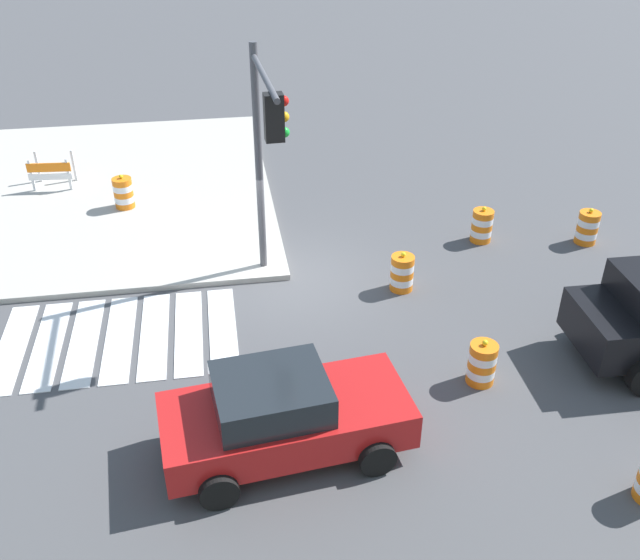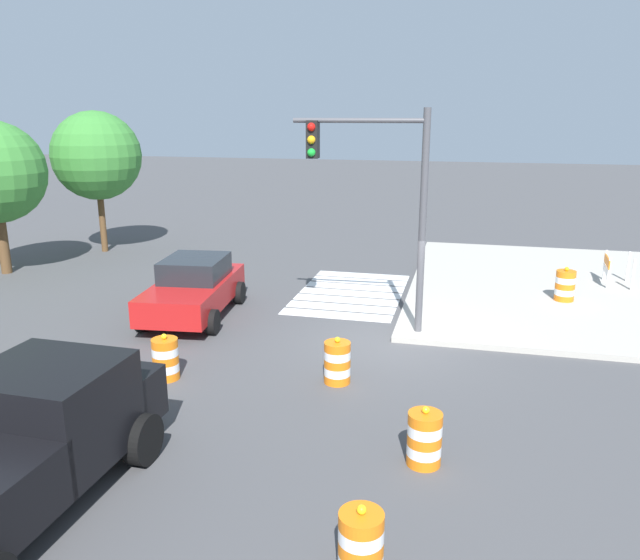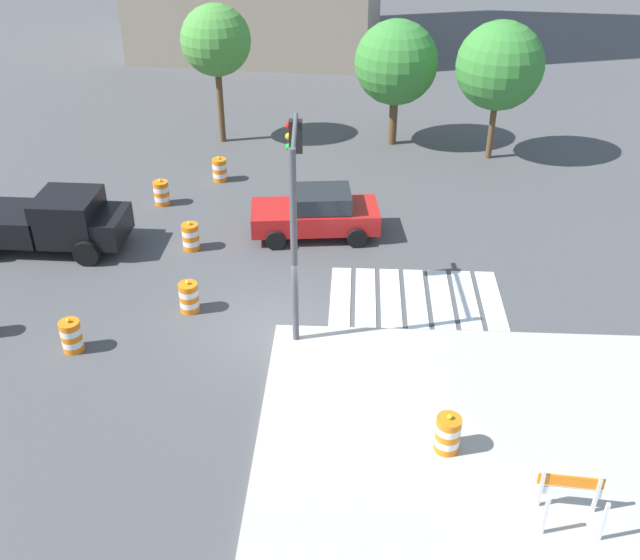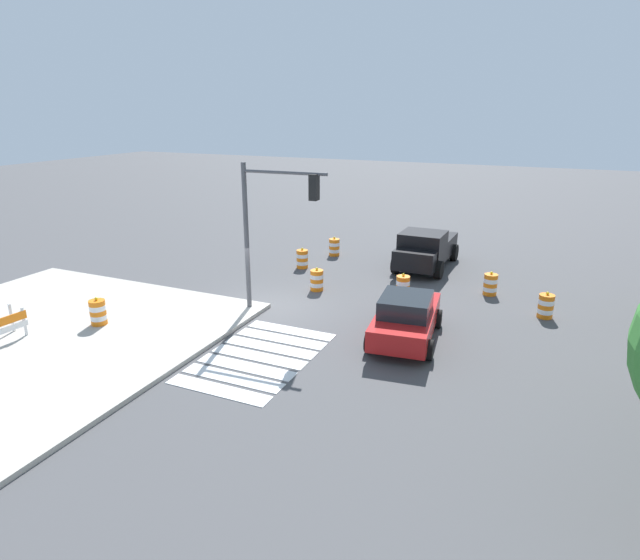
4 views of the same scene
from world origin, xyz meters
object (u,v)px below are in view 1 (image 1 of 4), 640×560
(traffic_barrel_median_near, at_px, (482,363))
(construction_barricade, at_px, (51,171))
(traffic_barrel_near_corner, at_px, (402,273))
(traffic_light_pole, at_px, (265,139))
(sports_car, at_px, (283,415))
(traffic_barrel_on_sidewalk, at_px, (123,193))
(traffic_barrel_median_far, at_px, (587,228))
(traffic_barrel_crosswalk_end, at_px, (482,226))

(traffic_barrel_median_near, xyz_separation_m, construction_barricade, (9.86, -10.70, 0.27))
(traffic_barrel_near_corner, relative_size, traffic_light_pole, 0.19)
(sports_car, height_order, traffic_light_pole, traffic_light_pole)
(traffic_barrel_on_sidewalk, height_order, traffic_light_pole, traffic_light_pole)
(construction_barricade, distance_m, traffic_light_pole, 9.65)
(sports_car, relative_size, traffic_barrel_median_near, 4.39)
(sports_car, xyz_separation_m, traffic_barrel_on_sidewalk, (3.48, -10.22, -0.21))
(traffic_barrel_on_sidewalk, distance_m, traffic_light_pole, 7.16)
(construction_barricade, relative_size, traffic_light_pole, 0.24)
(traffic_barrel_near_corner, bearing_deg, traffic_barrel_on_sidewalk, -37.94)
(traffic_barrel_median_far, height_order, traffic_light_pole, traffic_light_pole)
(traffic_barrel_crosswalk_end, distance_m, traffic_light_pole, 7.05)
(traffic_barrel_near_corner, distance_m, traffic_light_pole, 4.68)
(sports_car, height_order, traffic_barrel_on_sidewalk, sports_car)
(traffic_barrel_median_near, bearing_deg, traffic_light_pole, -45.54)
(traffic_barrel_median_far, xyz_separation_m, traffic_barrel_on_sidewalk, (12.43, -3.91, 0.15))
(traffic_barrel_crosswalk_end, distance_m, traffic_barrel_median_near, 6.01)
(traffic_barrel_on_sidewalk, xyz_separation_m, construction_barricade, (2.27, -1.71, 0.12))
(traffic_barrel_crosswalk_end, xyz_separation_m, construction_barricade, (11.94, -5.06, 0.27))
(traffic_barrel_median_far, bearing_deg, traffic_barrel_near_corner, 14.99)
(construction_barricade, bearing_deg, sports_car, 115.76)
(traffic_barrel_median_near, distance_m, traffic_barrel_on_sidewalk, 11.77)
(sports_car, relative_size, traffic_light_pole, 0.81)
(sports_car, height_order, traffic_barrel_crosswalk_end, sports_car)
(sports_car, relative_size, construction_barricade, 3.45)
(traffic_barrel_near_corner, xyz_separation_m, traffic_barrel_median_far, (-5.52, -1.48, 0.00))
(traffic_barrel_median_far, bearing_deg, sports_car, 35.21)
(traffic_barrel_median_far, height_order, traffic_barrel_on_sidewalk, traffic_barrel_on_sidewalk)
(traffic_barrel_on_sidewalk, relative_size, construction_barricade, 0.79)
(sports_car, xyz_separation_m, construction_barricade, (5.75, -11.93, -0.09))
(traffic_barrel_median_far, xyz_separation_m, traffic_light_pole, (8.66, 1.19, 3.46))
(traffic_barrel_crosswalk_end, bearing_deg, traffic_barrel_median_far, 168.71)
(traffic_barrel_median_far, bearing_deg, traffic_light_pole, 7.86)
(traffic_barrel_crosswalk_end, relative_size, construction_barricade, 0.79)
(traffic_barrel_median_near, height_order, traffic_light_pole, traffic_light_pole)
(traffic_barrel_crosswalk_end, bearing_deg, sports_car, 47.99)
(sports_car, distance_m, traffic_light_pole, 5.99)
(traffic_barrel_near_corner, distance_m, traffic_barrel_median_far, 5.71)
(sports_car, bearing_deg, construction_barricade, -64.24)
(traffic_barrel_crosswalk_end, bearing_deg, traffic_barrel_near_corner, 36.36)
(sports_car, bearing_deg, traffic_barrel_median_far, -144.79)
(traffic_barrel_near_corner, xyz_separation_m, traffic_barrel_on_sidewalk, (6.91, -5.39, 0.15))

